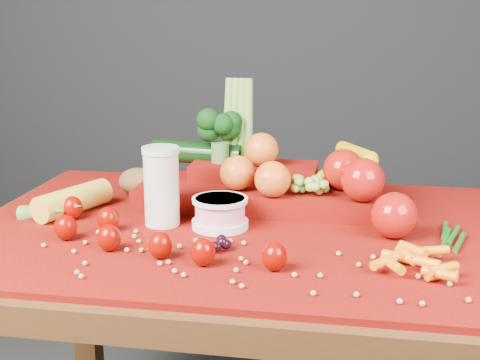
% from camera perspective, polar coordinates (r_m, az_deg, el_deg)
% --- Properties ---
extents(table, '(1.10, 0.80, 0.75)m').
position_cam_1_polar(table, '(1.37, -0.15, -8.14)').
color(table, '#37210C').
rests_on(table, ground).
extents(red_cloth, '(1.05, 0.75, 0.01)m').
position_cam_1_polar(red_cloth, '(1.33, -0.15, -4.13)').
color(red_cloth, '#6A0F03').
rests_on(red_cloth, table).
extents(milk_glass, '(0.07, 0.07, 0.16)m').
position_cam_1_polar(milk_glass, '(1.32, -6.72, -0.28)').
color(milk_glass, beige).
rests_on(milk_glass, red_cloth).
extents(yogurt_bowl, '(0.11, 0.11, 0.06)m').
position_cam_1_polar(yogurt_bowl, '(1.31, -1.71, -2.72)').
color(yogurt_bowl, silver).
rests_on(yogurt_bowl, red_cloth).
extents(strawberry_scatter, '(0.48, 0.28, 0.05)m').
position_cam_1_polar(strawberry_scatter, '(1.24, -8.55, -4.14)').
color(strawberry_scatter, '#830100').
rests_on(strawberry_scatter, red_cloth).
extents(dark_grape_cluster, '(0.06, 0.05, 0.03)m').
position_cam_1_polar(dark_grape_cluster, '(1.19, -2.33, -5.49)').
color(dark_grape_cluster, black).
rests_on(dark_grape_cluster, red_cloth).
extents(soybean_scatter, '(0.84, 0.24, 0.01)m').
position_cam_1_polar(soybean_scatter, '(1.14, -1.95, -6.80)').
color(soybean_scatter, tan).
rests_on(soybean_scatter, red_cloth).
extents(corn_ear, '(0.24, 0.26, 0.06)m').
position_cam_1_polar(corn_ear, '(1.42, -15.24, -2.25)').
color(corn_ear, gold).
rests_on(corn_ear, red_cloth).
extents(potato, '(0.09, 0.07, 0.06)m').
position_cam_1_polar(potato, '(1.55, -8.64, -0.13)').
color(potato, brown).
rests_on(potato, red_cloth).
extents(baby_carrot_pile, '(0.18, 0.18, 0.03)m').
position_cam_1_polar(baby_carrot_pile, '(1.13, 14.23, -6.83)').
color(baby_carrot_pile, orange).
rests_on(baby_carrot_pile, red_cloth).
extents(green_bean_pile, '(0.14, 0.12, 0.01)m').
position_cam_1_polar(green_bean_pile, '(1.31, 17.31, -4.61)').
color(green_bean_pile, '#175313').
rests_on(green_bean_pile, red_cloth).
extents(produce_mound, '(0.59, 0.36, 0.27)m').
position_cam_1_polar(produce_mound, '(1.45, 2.98, 0.12)').
color(produce_mound, '#6A0F03').
rests_on(produce_mound, red_cloth).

